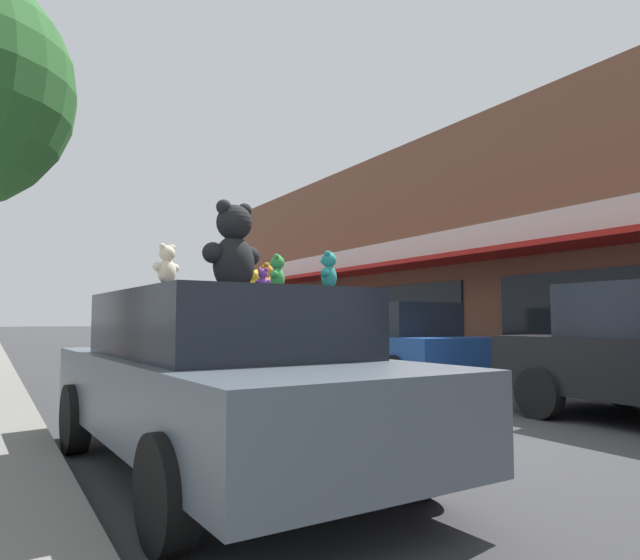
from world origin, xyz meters
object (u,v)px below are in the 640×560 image
teddy_bear_orange (266,280)px  teddy_bear_giant (233,249)px  teddy_bear_teal (329,271)px  parked_car_far_center (389,341)px  teddy_bear_yellow (254,283)px  parked_car_far_right (246,335)px  teddy_bear_purple (263,281)px  teddy_bear_cream (167,265)px  teddy_bear_green (277,273)px  plush_art_car (221,376)px

teddy_bear_orange → teddy_bear_giant: bearing=-30.6°
teddy_bear_teal → parked_car_far_center: bearing=-173.3°
teddy_bear_giant → teddy_bear_teal: bearing=98.7°
teddy_bear_yellow → parked_car_far_right: (5.02, 12.16, -0.87)m
teddy_bear_purple → teddy_bear_orange: size_ratio=0.71×
teddy_bear_giant → teddy_bear_orange: teddy_bear_giant is taller
teddy_bear_cream → teddy_bear_green: (0.99, 0.25, 0.00)m
teddy_bear_orange → parked_car_far_right: teddy_bear_orange is taller
teddy_bear_giant → parked_car_far_center: 7.48m
teddy_bear_giant → teddy_bear_cream: bearing=31.2°
teddy_bear_yellow → teddy_bear_green: (-0.36, -1.32, 0.00)m
teddy_bear_orange → parked_car_far_right: (5.01, 12.44, -0.89)m
teddy_bear_purple → teddy_bear_yellow: 0.76m
plush_art_car → parked_car_far_center: size_ratio=1.06×
teddy_bear_yellow → teddy_bear_cream: size_ratio=1.01×
parked_car_far_center → teddy_bear_yellow: bearing=-139.5°
teddy_bear_purple → teddy_bear_green: bearing=131.7°
parked_car_far_center → teddy_bear_green: bearing=-133.8°
teddy_bear_giant → parked_car_far_right: 13.98m
teddy_bear_purple → teddy_bear_orange: teddy_bear_orange is taller
plush_art_car → teddy_bear_giant: bearing=32.2°
plush_art_car → teddy_bear_yellow: size_ratio=16.46×
teddy_bear_teal → teddy_bear_green: 0.44m
plush_art_car → teddy_bear_teal: bearing=-58.5°
teddy_bear_cream → teddy_bear_orange: teddy_bear_orange is taller
teddy_bear_orange → parked_car_far_right: 13.44m
teddy_bear_purple → teddy_bear_green: 0.61m
teddy_bear_teal → parked_car_far_right: size_ratio=0.07×
teddy_bear_green → parked_car_far_center: bearing=175.6°
parked_car_far_center → teddy_bear_purple: bearing=-136.3°
teddy_bear_yellow → teddy_bear_orange: (0.01, -0.28, 0.02)m
teddy_bear_green → parked_car_far_right: 14.54m
teddy_bear_giant → teddy_bear_yellow: size_ratio=2.93×
teddy_bear_cream → teddy_bear_giant: bearing=-153.3°
teddy_bear_purple → teddy_bear_teal: (0.18, -0.89, 0.04)m
teddy_bear_teal → teddy_bear_cream: bearing=-44.5°
teddy_bear_orange → parked_car_far_center: teddy_bear_orange is taller
teddy_bear_green → parked_car_far_right: bearing=-162.4°
teddy_bear_cream → teddy_bear_green: teddy_bear_green is taller
teddy_bear_orange → teddy_bear_purple: bearing=-4.2°
plush_art_car → teddy_bear_orange: (0.64, 0.46, 0.91)m
plush_art_car → teddy_bear_giant: 1.17m
teddy_bear_orange → teddy_bear_teal: bearing=21.4°
teddy_bear_giant → teddy_bear_yellow: (0.48, 0.64, -0.27)m
teddy_bear_teal → teddy_bear_green: bearing=-85.2°
teddy_bear_teal → teddy_bear_orange: bearing=-135.0°
plush_art_car → teddy_bear_cream: size_ratio=16.66×
teddy_bear_yellow → parked_car_far_center: size_ratio=0.06×
teddy_bear_giant → teddy_bear_purple: teddy_bear_giant is taller
plush_art_car → teddy_bear_teal: teddy_bear_teal is taller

